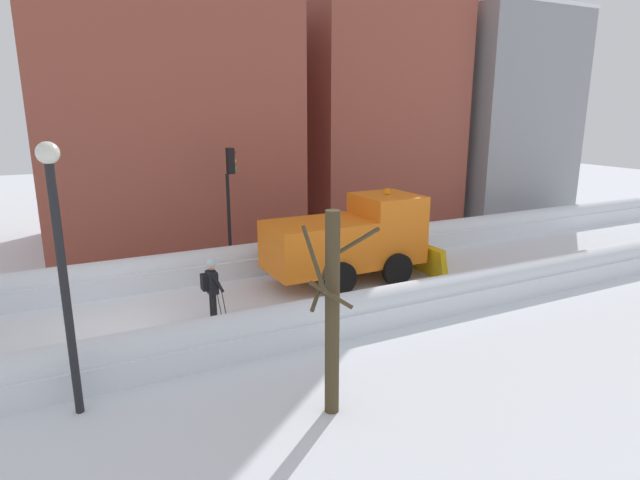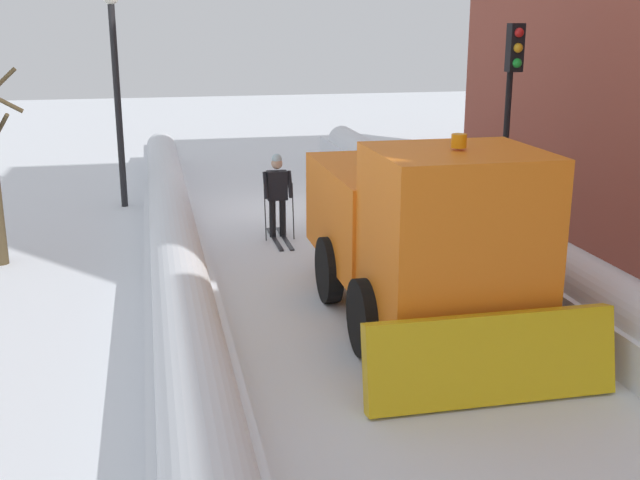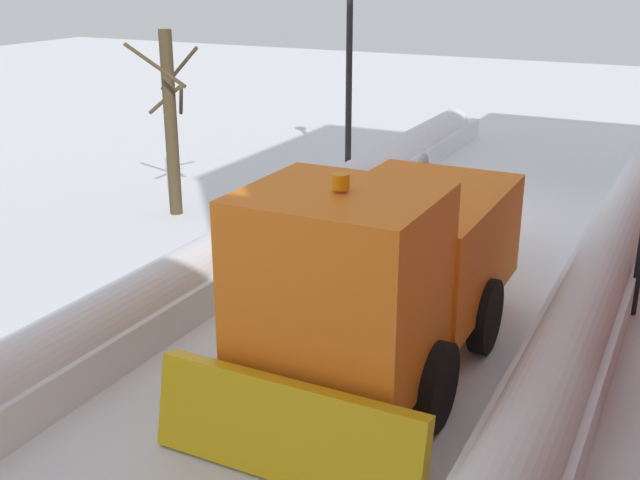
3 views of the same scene
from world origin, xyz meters
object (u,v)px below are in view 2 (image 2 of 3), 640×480
Objects in this scene: skier at (277,191)px; traffic_light_pole at (511,95)px; street_lamp at (116,71)px; plow_truck at (419,229)px.

skier is 0.40× the size of traffic_light_pole.
traffic_light_pole is 9.44m from street_lamp.
street_lamp reaches higher than traffic_light_pole.
street_lamp reaches higher than plow_truck.
skier is 5.43m from street_lamp.
street_lamp is at bearing -62.59° from plow_truck.
traffic_light_pole reaches higher than skier.
street_lamp is (7.59, -5.61, 0.20)m from traffic_light_pole.
traffic_light_pole is at bearing -131.76° from plow_truck.
plow_truck is 1.34× the size of traffic_light_pole.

